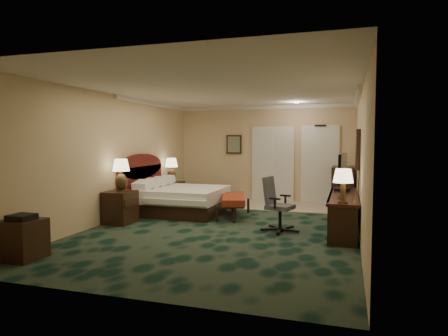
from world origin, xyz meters
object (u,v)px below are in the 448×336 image
(nightstand_near, at_px, (120,207))
(bed_bench, at_px, (233,206))
(lamp_far, at_px, (171,170))
(minibar, at_px, (343,187))
(desk, at_px, (343,213))
(tv, at_px, (343,172))
(nightstand_far, at_px, (173,193))
(lamp_near, at_px, (121,175))
(desk_chair, at_px, (280,205))
(side_table, at_px, (22,239))
(bed, at_px, (182,200))

(nightstand_near, distance_m, bed_bench, 2.46)
(lamp_far, xyz_separation_m, minibar, (4.43, 0.88, -0.40))
(lamp_far, bearing_deg, desk, -24.32)
(tv, bearing_deg, nightstand_near, -157.65)
(nightstand_far, height_order, desk, desk)
(bed_bench, relative_size, minibar, 1.36)
(nightstand_far, bearing_deg, lamp_far, -110.51)
(lamp_near, relative_size, desk_chair, 0.65)
(lamp_near, xyz_separation_m, side_table, (-0.01, -2.65, -0.72))
(lamp_near, relative_size, tv, 0.69)
(nightstand_near, bearing_deg, minibar, 38.68)
(bed, bearing_deg, lamp_far, 124.58)
(side_table, distance_m, tv, 5.92)
(nightstand_far, distance_m, tv, 4.70)
(bed_bench, relative_size, desk, 0.58)
(bed_bench, bearing_deg, desk, -33.20)
(lamp_far, bearing_deg, bed_bench, -31.35)
(bed, xyz_separation_m, side_table, (-0.76, -4.07, -0.01))
(lamp_near, height_order, bed_bench, lamp_near)
(desk, height_order, tv, tv)
(nightstand_near, height_order, minibar, minibar)
(lamp_near, xyz_separation_m, bed_bench, (2.05, 1.31, -0.76))
(lamp_near, relative_size, desk, 0.27)
(nightstand_near, bearing_deg, bed, 62.31)
(nightstand_near, xyz_separation_m, desk, (4.43, 0.61, 0.02))
(lamp_far, relative_size, desk_chair, 0.62)
(side_table, xyz_separation_m, tv, (4.39, 3.89, 0.79))
(bed_bench, bearing_deg, bed, 159.34)
(lamp_near, distance_m, desk_chair, 3.32)
(desk_chair, bearing_deg, tv, 58.04)
(nightstand_far, relative_size, minibar, 0.58)
(lamp_far, xyz_separation_m, desk, (4.47, -2.02, -0.57))
(minibar, bearing_deg, desk_chair, -108.43)
(lamp_far, xyz_separation_m, side_table, (0.05, -5.24, -0.64))
(tv, distance_m, minibar, 2.30)
(bed_bench, bearing_deg, side_table, -133.26)
(bed_bench, distance_m, desk, 2.48)
(lamp_far, bearing_deg, nightstand_near, -89.04)
(nightstand_far, xyz_separation_m, desk, (4.46, -2.07, 0.05))
(lamp_near, height_order, tv, tv)
(lamp_near, bearing_deg, minibar, 38.43)
(side_table, distance_m, desk, 5.47)
(lamp_far, distance_m, desk_chair, 4.13)
(minibar, bearing_deg, bed_bench, -137.07)
(nightstand_far, bearing_deg, desk, -24.94)
(desk_chair, bearing_deg, lamp_far, 158.83)
(nightstand_far, height_order, tv, tv)
(desk, xyz_separation_m, tv, (-0.03, 0.67, 0.72))
(bed, height_order, nightstand_near, nightstand_near)
(bed, relative_size, tv, 1.99)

